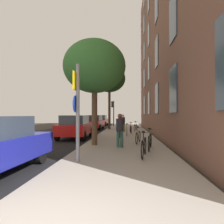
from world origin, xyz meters
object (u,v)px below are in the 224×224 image
at_px(tree_near, 95,67).
at_px(car_3, 101,120).
at_px(traffic_light, 113,109).
at_px(bicycle_4, 131,129).
at_px(bicycle_3, 127,131).
at_px(bicycle_0, 144,146).
at_px(pedestrian_0, 120,128).
at_px(pedestrian_2, 123,122).
at_px(pedestrian_1, 121,124).
at_px(tree_far, 109,79).
at_px(sign_post, 77,106).
at_px(bicycle_5, 136,127).
at_px(car_1, 76,127).
at_px(bicycle_1, 150,141).
at_px(bicycle_2, 138,137).
at_px(car_2, 94,122).

height_order(tree_near, car_3, tree_near).
xyz_separation_m(traffic_light, bicycle_4, (2.18, -9.05, -1.97)).
bearing_deg(bicycle_3, bicycle_0, -84.98).
xyz_separation_m(pedestrian_0, pedestrian_2, (-0.01, 8.20, -0.01)).
height_order(bicycle_4, pedestrian_1, pedestrian_1).
height_order(traffic_light, tree_far, tree_far).
distance_m(sign_post, tree_near, 4.20).
bearing_deg(tree_near, traffic_light, 90.73).
distance_m(bicycle_3, pedestrian_2, 2.98).
height_order(bicycle_3, bicycle_5, bicycle_5).
bearing_deg(car_1, pedestrian_2, 51.17).
bearing_deg(sign_post, pedestrian_0, 65.73).
xyz_separation_m(sign_post, pedestrian_0, (1.31, 2.91, -0.91)).
bearing_deg(car_3, bicycle_0, -78.46).
relative_size(bicycle_3, pedestrian_1, 1.02).
distance_m(bicycle_1, pedestrian_2, 8.82).
xyz_separation_m(bicycle_4, car_1, (-3.92, -3.15, 0.36)).
relative_size(bicycle_0, pedestrian_2, 1.02).
relative_size(sign_post, bicycle_0, 2.01).
height_order(bicycle_2, bicycle_5, bicycle_5).
bearing_deg(car_1, bicycle_2, -31.92).
bearing_deg(bicycle_1, pedestrian_2, 98.95).
xyz_separation_m(bicycle_5, car_3, (-4.85, 11.24, 0.34)).
xyz_separation_m(pedestrian_2, car_2, (-3.33, 4.29, -0.18)).
bearing_deg(traffic_light, bicycle_0, -82.24).
xyz_separation_m(bicycle_4, bicycle_5, (0.50, 2.28, 0.01)).
bearing_deg(tree_near, sign_post, -89.66).
relative_size(bicycle_4, car_2, 0.39).
xyz_separation_m(tree_far, bicycle_2, (2.53, -10.25, -5.12)).
height_order(car_2, car_3, same).
xyz_separation_m(sign_post, tree_far, (-0.27, 14.69, 3.65)).
relative_size(tree_near, tree_far, 0.78).
xyz_separation_m(car_2, car_3, (-0.34, 8.34, -0.00)).
bearing_deg(bicycle_2, bicycle_1, -78.68).
bearing_deg(tree_far, bicycle_4, -63.50).
bearing_deg(bicycle_2, pedestrian_1, 113.79).
relative_size(bicycle_0, bicycle_5, 0.94).
bearing_deg(pedestrian_2, tree_near, -99.92).
distance_m(sign_post, pedestrian_1, 6.94).
bearing_deg(pedestrian_2, bicycle_2, -81.78).
height_order(sign_post, tree_far, tree_far).
relative_size(bicycle_1, bicycle_4, 1.02).
bearing_deg(bicycle_3, tree_far, 106.38).
height_order(traffic_light, car_3, traffic_light).
bearing_deg(car_1, bicycle_0, -55.32).
xyz_separation_m(bicycle_0, car_2, (-4.31, 14.45, 0.35)).
bearing_deg(bicycle_5, sign_post, -101.17).
bearing_deg(car_2, bicycle_5, -32.81).
distance_m(bicycle_0, car_2, 15.09).
distance_m(sign_post, bicycle_3, 8.49).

